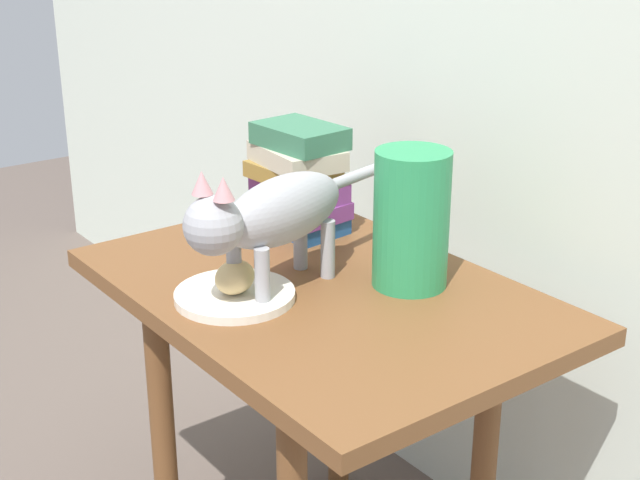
# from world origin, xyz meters

# --- Properties ---
(side_table) EXTENTS (0.80, 0.54, 0.59)m
(side_table) POSITION_xyz_m (0.00, 0.00, 0.50)
(side_table) COLOR brown
(side_table) RESTS_ON ground
(plate) EXTENTS (0.19, 0.19, 0.01)m
(plate) POSITION_xyz_m (-0.04, -0.14, 0.60)
(plate) COLOR silver
(plate) RESTS_ON side_table
(bread_roll) EXTENTS (0.10, 0.10, 0.05)m
(bread_roll) POSITION_xyz_m (-0.04, -0.14, 0.63)
(bread_roll) COLOR #E0BC7A
(bread_roll) RESTS_ON plate
(cat) EXTENTS (0.16, 0.47, 0.23)m
(cat) POSITION_xyz_m (-0.03, -0.08, 0.72)
(cat) COLOR #99999E
(cat) RESTS_ON side_table
(book_stack) EXTENTS (0.19, 0.14, 0.21)m
(book_stack) POSITION_xyz_m (-0.23, 0.13, 0.69)
(book_stack) COLOR #1E4C8C
(book_stack) RESTS_ON side_table
(green_vase) EXTENTS (0.12, 0.12, 0.23)m
(green_vase) POSITION_xyz_m (0.08, 0.12, 0.70)
(green_vase) COLOR #288C51
(green_vase) RESTS_ON side_table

